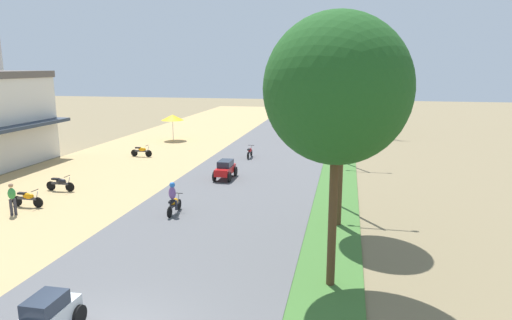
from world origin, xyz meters
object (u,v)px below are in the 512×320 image
median_tree_second (343,66)px  utility_pole_near (378,93)px  car_hatchback_silver (48,315)px  motorbike_ahead_third (250,152)px  streetlamp_far (345,94)px  pedestrian_on_shoulder (12,197)px  parked_motorbike_third (142,151)px  median_tree_third (347,74)px  parked_motorbike_second (60,183)px  car_sedan_red (225,169)px  streetlamp_near (341,116)px  streetlamp_farthest (346,88)px  parked_motorbike_nearest (28,198)px  streetlamp_mid (343,105)px  motorbike_ahead_second (174,199)px  median_tree_nearest (337,89)px  car_sedan_yellow (312,133)px  vendor_umbrella (172,117)px

median_tree_second → utility_pole_near: bearing=83.4°
car_hatchback_silver → motorbike_ahead_third: bearing=89.6°
streetlamp_far → pedestrian_on_shoulder: bearing=-119.2°
parked_motorbike_third → median_tree_third: bearing=51.5°
parked_motorbike_second → car_sedan_red: car_sedan_red is taller
streetlamp_near → streetlamp_farthest: streetlamp_near is taller
parked_motorbike_third → pedestrian_on_shoulder: (0.23, -14.90, 0.41)m
parked_motorbike_nearest → parked_motorbike_third: bearing=90.2°
median_tree_second → streetlamp_far: 26.36m
parked_motorbike_second → utility_pole_near: 32.98m
streetlamp_mid → motorbike_ahead_second: (-7.91, -14.35, -3.58)m
streetlamp_mid → motorbike_ahead_third: (-7.18, 0.13, -3.87)m
median_tree_nearest → motorbike_ahead_second: bearing=143.4°
parked_motorbike_second → median_tree_third: (16.09, 30.55, 5.78)m
median_tree_nearest → car_hatchback_silver: (-7.32, -4.67, -5.83)m
car_sedan_yellow → motorbike_ahead_third: size_ratio=1.26×
pedestrian_on_shoulder → parked_motorbike_nearest: bearing=98.0°
streetlamp_far → car_sedan_red: (-7.31, -18.91, -3.73)m
parked_motorbike_second → median_tree_second: 17.61m
car_sedan_yellow → median_tree_third: bearing=70.2°
vendor_umbrella → pedestrian_on_shoulder: (0.82, -23.24, -1.34)m
pedestrian_on_shoulder → streetlamp_farthest: (15.64, 41.83, 3.53)m
parked_motorbike_nearest → car_sedan_red: car_sedan_red is taller
streetlamp_farthest → motorbike_ahead_third: 26.97m
streetlamp_farthest → motorbike_ahead_third: size_ratio=4.27×
median_tree_second → car_hatchback_silver: size_ratio=4.68×
motorbike_ahead_second → parked_motorbike_second: bearing=161.4°
parked_motorbike_second → median_tree_second: size_ratio=0.19×
parked_motorbike_nearest → streetlamp_far: (15.82, 26.74, 3.92)m
median_tree_nearest → streetlamp_near: 9.24m
car_hatchback_silver → car_sedan_red: (0.04, 18.01, -0.01)m
vendor_umbrella → car_hatchback_silver: bearing=-74.2°
streetlamp_farthest → car_sedan_yellow: (-3.05, -15.55, -3.76)m
streetlamp_far → vendor_umbrella: bearing=-163.8°
car_sedan_red → median_tree_third: bearing=74.0°
parked_motorbike_second → parked_motorbike_nearest: bearing=-86.4°
parked_motorbike_nearest → streetlamp_near: 16.76m
parked_motorbike_third → vendor_umbrella: vendor_umbrella is taller
streetlamp_far → utility_pole_near: (3.41, 2.70, 0.04)m
median_tree_third → car_sedan_yellow: (-3.12, -8.65, -5.59)m
car_hatchback_silver → motorbike_ahead_third: 25.01m
median_tree_nearest → parked_motorbike_third: bearing=129.7°
car_hatchback_silver → streetlamp_mid: bearing=73.6°
parked_motorbike_second → utility_pole_near: size_ratio=0.21×
parked_motorbike_nearest → streetlamp_near: size_ratio=0.22×
car_sedan_yellow → car_sedan_red: bearing=-103.9°
parked_motorbike_nearest → streetlamp_far: streetlamp_far is taller
parked_motorbike_second → streetlamp_near: (16.02, 0.47, 4.21)m
median_tree_nearest → car_sedan_red: 16.28m
pedestrian_on_shoulder → car_hatchback_silver: size_ratio=0.81×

